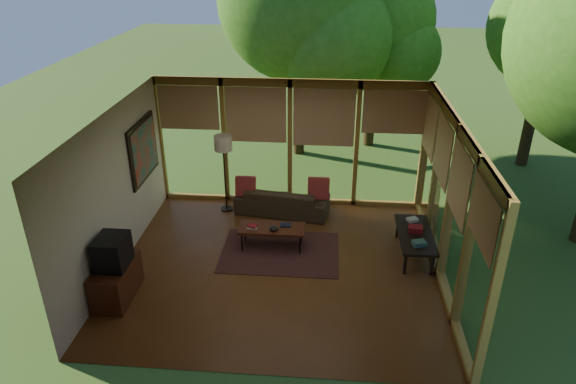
# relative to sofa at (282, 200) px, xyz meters

# --- Properties ---
(floor) EXTENTS (5.50, 5.50, 0.00)m
(floor) POSITION_rel_sofa_xyz_m (0.12, -2.00, -0.28)
(floor) COLOR brown
(floor) RESTS_ON ground
(ceiling) EXTENTS (5.50, 5.50, 0.00)m
(ceiling) POSITION_rel_sofa_xyz_m (0.12, -2.00, 2.42)
(ceiling) COLOR silver
(ceiling) RESTS_ON ground
(wall_left) EXTENTS (0.04, 5.00, 2.70)m
(wall_left) POSITION_rel_sofa_xyz_m (-2.63, -2.00, 1.07)
(wall_left) COLOR silver
(wall_left) RESTS_ON ground
(wall_front) EXTENTS (5.50, 0.04, 2.70)m
(wall_front) POSITION_rel_sofa_xyz_m (0.12, -4.50, 1.07)
(wall_front) COLOR silver
(wall_front) RESTS_ON ground
(window_wall_back) EXTENTS (5.50, 0.12, 2.70)m
(window_wall_back) POSITION_rel_sofa_xyz_m (0.12, 0.50, 1.07)
(window_wall_back) COLOR olive
(window_wall_back) RESTS_ON ground
(window_wall_right) EXTENTS (0.12, 5.00, 2.70)m
(window_wall_right) POSITION_rel_sofa_xyz_m (2.87, -2.00, 1.07)
(window_wall_right) COLOR olive
(window_wall_right) RESTS_ON ground
(exterior_lawn) EXTENTS (40.00, 40.00, 0.00)m
(exterior_lawn) POSITION_rel_sofa_xyz_m (8.12, 6.00, -0.29)
(exterior_lawn) COLOR #355821
(exterior_lawn) RESTS_ON ground
(tree_ne) EXTENTS (2.93, 2.93, 4.78)m
(tree_ne) POSITION_rel_sofa_xyz_m (2.03, 4.26, 3.02)
(tree_ne) COLOR #312512
(tree_ne) RESTS_ON ground
(tree_far) EXTENTS (2.78, 2.78, 4.76)m
(tree_far) POSITION_rel_sofa_xyz_m (5.85, 3.09, 3.07)
(tree_far) COLOR #312512
(tree_far) RESTS_ON ground
(rug) EXTENTS (2.13, 1.51, 0.01)m
(rug) POSITION_rel_sofa_xyz_m (0.10, -1.54, -0.27)
(rug) COLOR #6D3010
(rug) RESTS_ON floor
(sofa) EXTENTS (1.99, 1.02, 0.56)m
(sofa) POSITION_rel_sofa_xyz_m (0.00, 0.00, 0.00)
(sofa) COLOR #3B2E1D
(sofa) RESTS_ON floor
(pillow_left) EXTENTS (0.41, 0.22, 0.43)m
(pillow_left) POSITION_rel_sofa_xyz_m (-0.75, -0.05, 0.31)
(pillow_left) COLOR maroon
(pillow_left) RESTS_ON sofa
(pillow_right) EXTENTS (0.44, 0.23, 0.46)m
(pillow_right) POSITION_rel_sofa_xyz_m (0.75, -0.05, 0.32)
(pillow_right) COLOR maroon
(pillow_right) RESTS_ON sofa
(ct_book_lower) EXTENTS (0.20, 0.16, 0.03)m
(ct_book_lower) POSITION_rel_sofa_xyz_m (-0.41, -1.43, 0.16)
(ct_book_lower) COLOR #B3ADA2
(ct_book_lower) RESTS_ON coffee_table
(ct_book_upper) EXTENTS (0.20, 0.17, 0.03)m
(ct_book_upper) POSITION_rel_sofa_xyz_m (-0.41, -1.43, 0.19)
(ct_book_upper) COLOR maroon
(ct_book_upper) RESTS_ON coffee_table
(ct_book_side) EXTENTS (0.19, 0.15, 0.03)m
(ct_book_side) POSITION_rel_sofa_xyz_m (0.19, -1.30, 0.16)
(ct_book_side) COLOR black
(ct_book_side) RESTS_ON coffee_table
(ct_bowl) EXTENTS (0.16, 0.16, 0.07)m
(ct_bowl) POSITION_rel_sofa_xyz_m (-0.01, -1.48, 0.18)
(ct_bowl) COLOR black
(ct_bowl) RESTS_ON coffee_table
(media_cabinet) EXTENTS (0.50, 1.00, 0.60)m
(media_cabinet) POSITION_rel_sofa_xyz_m (-2.35, -3.05, 0.02)
(media_cabinet) COLOR #4C2214
(media_cabinet) RESTS_ON floor
(television) EXTENTS (0.45, 0.55, 0.50)m
(television) POSITION_rel_sofa_xyz_m (-2.33, -3.05, 0.57)
(television) COLOR black
(television) RESTS_ON media_cabinet
(console_book_a) EXTENTS (0.26, 0.22, 0.08)m
(console_book_a) POSITION_rel_sofa_xyz_m (2.52, -1.83, 0.22)
(console_book_a) COLOR #345B54
(console_book_a) RESTS_ON side_console
(console_book_b) EXTENTS (0.27, 0.21, 0.11)m
(console_book_b) POSITION_rel_sofa_xyz_m (2.52, -1.38, 0.23)
(console_book_b) COLOR maroon
(console_book_b) RESTS_ON side_console
(console_book_c) EXTENTS (0.24, 0.21, 0.05)m
(console_book_c) POSITION_rel_sofa_xyz_m (2.52, -0.98, 0.20)
(console_book_c) COLOR #B3ADA2
(console_book_c) RESTS_ON side_console
(floor_lamp) EXTENTS (0.36, 0.36, 1.65)m
(floor_lamp) POSITION_rel_sofa_xyz_m (-1.18, 0.02, 1.13)
(floor_lamp) COLOR black
(floor_lamp) RESTS_ON floor
(coffee_table) EXTENTS (1.20, 0.50, 0.43)m
(coffee_table) POSITION_rel_sofa_xyz_m (-0.06, -1.38, 0.11)
(coffee_table) COLOR #4C2214
(coffee_table) RESTS_ON floor
(side_console) EXTENTS (0.60, 1.40, 0.46)m
(side_console) POSITION_rel_sofa_xyz_m (2.52, -1.43, 0.13)
(side_console) COLOR black
(side_console) RESTS_ON floor
(wall_painting) EXTENTS (0.06, 1.35, 1.15)m
(wall_painting) POSITION_rel_sofa_xyz_m (-2.59, -0.60, 1.27)
(wall_painting) COLOR black
(wall_painting) RESTS_ON wall_left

